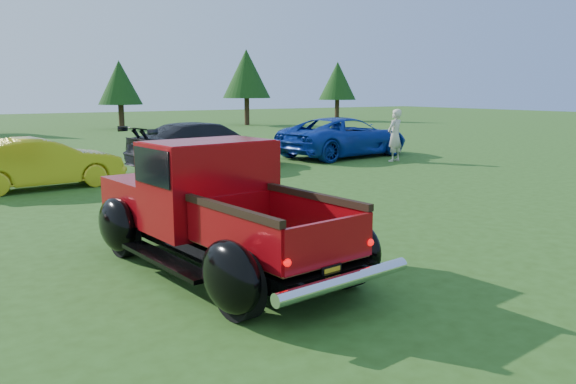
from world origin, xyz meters
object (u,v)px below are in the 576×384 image
object	(u,v)px
tree_mid_right	(120,83)
tree_far_east	(337,81)
spectator	(395,135)
show_car_blue	(344,137)
show_car_grey	(207,146)
tree_east	(246,74)
pickup_truck	(209,206)
show_car_yellow	(42,163)

from	to	relation	value
tree_mid_right	tree_far_east	world-z (taller)	tree_far_east
spectator	show_car_blue	bearing A→B (deg)	-89.70
tree_far_east	spectator	size ratio (longest dim) A/B	2.60
tree_far_east	spectator	distance (m)	27.12
show_car_grey	show_car_blue	world-z (taller)	show_car_grey
tree_far_east	show_car_grey	bearing A→B (deg)	-135.44
tree_far_east	show_car_blue	distance (m)	25.70
tree_mid_right	tree_far_east	distance (m)	18.01
tree_mid_right	spectator	xyz separation A→B (m)	(3.25, -22.15, -2.05)
tree_east	spectator	world-z (taller)	tree_east
tree_east	spectator	size ratio (longest dim) A/B	2.92
show_car_grey	show_car_blue	size ratio (longest dim) A/B	0.97
pickup_truck	show_car_yellow	xyz separation A→B (m)	(-0.94, 8.19, -0.20)
show_car_blue	tree_far_east	bearing A→B (deg)	-44.46
pickup_truck	show_car_grey	xyz separation A→B (m)	(4.14, 9.25, -0.10)
tree_east	tree_far_east	xyz separation A→B (m)	(9.00, 1.00, -0.41)
tree_mid_right	pickup_truck	size ratio (longest dim) A/B	0.87
pickup_truck	tree_mid_right	bearing A→B (deg)	69.56
tree_east	show_car_grey	distance (m)	23.48
tree_far_east	pickup_truck	distance (m)	39.41
pickup_truck	show_car_yellow	size ratio (longest dim) A/B	1.27
show_car_yellow	show_car_blue	bearing A→B (deg)	-87.34
pickup_truck	tree_far_east	bearing A→B (deg)	43.38
tree_far_east	show_car_grey	xyz separation A→B (m)	(-21.18, -20.86, -2.49)
pickup_truck	show_car_grey	size ratio (longest dim) A/B	0.97
tree_far_east	spectator	world-z (taller)	tree_far_east
spectator	tree_far_east	bearing A→B (deg)	-137.31
tree_far_east	show_car_yellow	distance (m)	34.30
tree_far_east	tree_east	bearing A→B (deg)	-173.66
tree_east	tree_far_east	distance (m)	9.06
tree_east	show_car_yellow	size ratio (longest dim) A/B	1.36
tree_far_east	show_car_grey	size ratio (longest dim) A/B	0.92
pickup_truck	spectator	xyz separation A→B (m)	(10.57, 7.46, 0.07)
tree_mid_right	tree_east	distance (m)	9.04
tree_mid_right	show_car_blue	bearing A→B (deg)	-82.32
show_car_grey	spectator	bearing A→B (deg)	-116.09
tree_east	pickup_truck	bearing A→B (deg)	-119.27
tree_far_east	show_car_grey	distance (m)	29.83
spectator	show_car_grey	bearing A→B (deg)	-29.75
tree_far_east	show_car_yellow	bearing A→B (deg)	-140.14
show_car_yellow	show_car_grey	world-z (taller)	show_car_grey
tree_east	show_car_yellow	bearing A→B (deg)	-129.52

